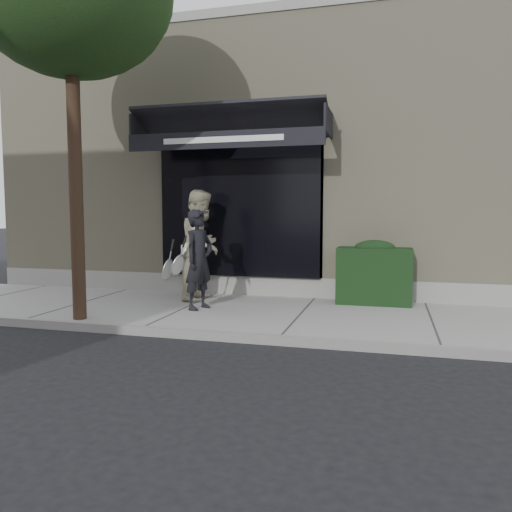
% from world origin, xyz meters
% --- Properties ---
extents(ground, '(80.00, 80.00, 0.00)m').
position_xyz_m(ground, '(0.00, 0.00, 0.00)').
color(ground, black).
rests_on(ground, ground).
extents(sidewalk, '(20.00, 3.00, 0.12)m').
position_xyz_m(sidewalk, '(0.00, 0.00, 0.06)').
color(sidewalk, gray).
rests_on(sidewalk, ground).
extents(curb, '(20.00, 0.10, 0.14)m').
position_xyz_m(curb, '(0.00, -1.55, 0.07)').
color(curb, gray).
rests_on(curb, ground).
extents(building_facade, '(14.30, 8.04, 5.64)m').
position_xyz_m(building_facade, '(-0.01, 4.96, 2.74)').
color(building_facade, '#B5AE8A').
rests_on(building_facade, ground).
extents(hedge, '(1.30, 0.70, 1.14)m').
position_xyz_m(hedge, '(1.10, 1.25, 0.66)').
color(hedge, black).
rests_on(hedge, sidewalk).
extents(pedestrian_front, '(0.81, 0.87, 1.67)m').
position_xyz_m(pedestrian_front, '(-1.73, -0.09, 0.96)').
color(pedestrian_front, black).
rests_on(pedestrian_front, sidewalk).
extents(pedestrian_back, '(0.85, 1.05, 2.04)m').
position_xyz_m(pedestrian_back, '(-2.03, 0.83, 1.14)').
color(pedestrian_back, '#BFB999').
rests_on(pedestrian_back, sidewalk).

